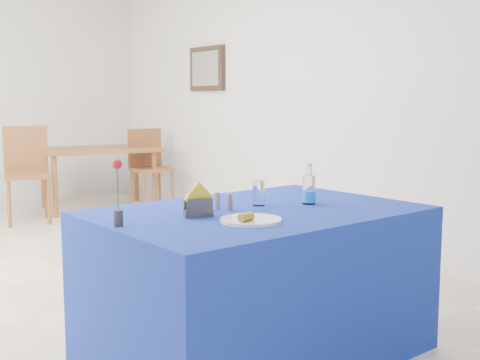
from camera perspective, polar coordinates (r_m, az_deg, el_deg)
name	(u,v)px	position (r m, az deg, el deg)	size (l,w,h in m)	color
floor	(69,274)	(4.81, -15.94, -8.58)	(7.00, 7.00, 0.00)	beige
room_shell	(60,40)	(4.65, -16.70, 12.62)	(7.00, 7.00, 7.00)	silver
picture_frame	(207,69)	(7.26, -3.13, 10.49)	(0.06, 0.64, 0.52)	black
picture_art	(205,69)	(7.25, -3.29, 10.50)	(0.02, 0.52, 0.40)	#998C66
plate	(251,220)	(2.71, 1.04, -3.83)	(0.28, 0.28, 0.01)	white
drinking_glass	(259,193)	(3.13, 1.79, -1.26)	(0.06, 0.06, 0.13)	white
salt_shaker	(217,201)	(3.03, -2.18, -1.97)	(0.03, 0.03, 0.09)	slate
pepper_shaker	(230,202)	(2.99, -0.98, -2.11)	(0.03, 0.03, 0.09)	slate
blue_table	(256,282)	(3.12, 1.56, -9.67)	(1.60, 1.10, 0.76)	navy
water_bottle	(309,191)	(3.21, 6.55, -1.00)	(0.07, 0.07, 0.21)	silver
napkin_holder	(198,206)	(2.83, -3.98, -2.51)	(0.15, 0.09, 0.17)	#39393E
rose_vase	(118,195)	(2.65, -11.51, -1.36)	(0.05, 0.05, 0.29)	#29292F
oak_table	(98,154)	(7.58, -13.32, 2.44)	(1.54, 1.14, 0.76)	brown
chair_bg_left	(27,167)	(6.97, -19.56, 1.19)	(0.59, 0.59, 1.04)	brown
chair_bg_right	(149,162)	(7.56, -8.67, 1.68)	(0.48, 0.48, 0.98)	brown
banana_pieces	(246,217)	(2.65, 0.61, -3.52)	(0.08, 0.05, 0.04)	gold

